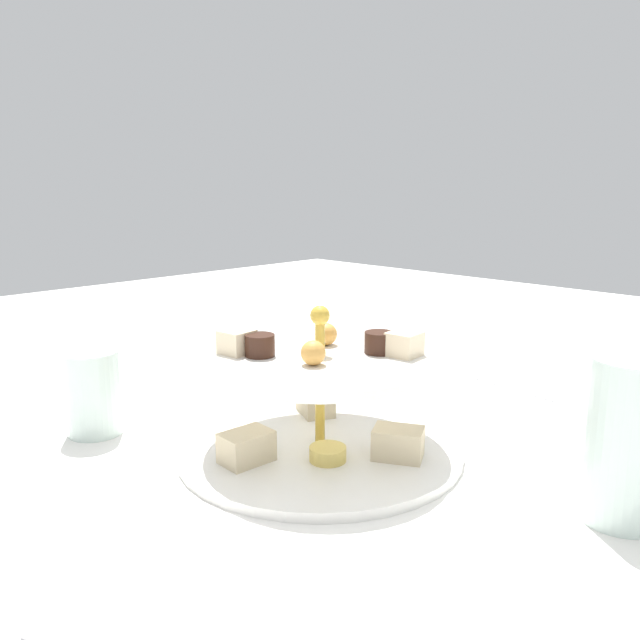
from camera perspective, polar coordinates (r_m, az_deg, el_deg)
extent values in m
plane|color=white|center=(0.68, 0.00, -11.59)|extent=(2.40, 2.40, 0.00)
cylinder|color=white|center=(0.68, 0.00, -11.20)|extent=(0.29, 0.29, 0.01)
cylinder|color=white|center=(0.65, 0.00, -3.51)|extent=(0.24, 0.24, 0.01)
cylinder|color=gold|center=(0.66, 0.00, -5.79)|extent=(0.01, 0.01, 0.14)
sphere|color=gold|center=(0.64, 0.00, 0.41)|extent=(0.02, 0.02, 0.02)
cube|color=beige|center=(0.64, 6.96, -10.82)|extent=(0.06, 0.05, 0.03)
cube|color=beige|center=(0.75, -0.42, -7.22)|extent=(0.06, 0.05, 0.03)
cube|color=beige|center=(0.63, -6.56, -11.17)|extent=(0.04, 0.05, 0.03)
cylinder|color=#E5C660|center=(0.63, 0.70, -11.81)|extent=(0.04, 0.04, 0.01)
cylinder|color=#381E14|center=(0.64, -5.37, -2.26)|extent=(0.03, 0.03, 0.02)
cylinder|color=#381E14|center=(0.65, 5.28, -2.01)|extent=(0.03, 0.03, 0.02)
cube|color=beige|center=(0.64, 7.51, -2.14)|extent=(0.03, 0.03, 0.02)
cube|color=beige|center=(0.65, -7.41, -1.94)|extent=(0.03, 0.03, 0.02)
sphere|color=gold|center=(0.68, 0.54, -1.26)|extent=(0.02, 0.02, 0.02)
sphere|color=gold|center=(0.61, -0.61, -2.94)|extent=(0.02, 0.02, 0.02)
cylinder|color=silver|center=(0.59, 25.63, -9.64)|extent=(0.07, 0.07, 0.14)
cylinder|color=silver|center=(0.93, -6.42, -3.03)|extent=(0.06, 0.06, 0.07)
cylinder|color=white|center=(0.96, 3.00, -4.29)|extent=(0.09, 0.09, 0.01)
cylinder|color=white|center=(0.95, 3.02, -2.81)|extent=(0.06, 0.06, 0.04)
cylinder|color=#D14C56|center=(0.95, 3.03, -1.73)|extent=(0.06, 0.06, 0.01)
cube|color=silver|center=(0.90, 17.91, -6.06)|extent=(0.17, 0.03, 0.00)
cylinder|color=silver|center=(0.75, -19.53, -6.12)|extent=(0.06, 0.06, 0.09)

